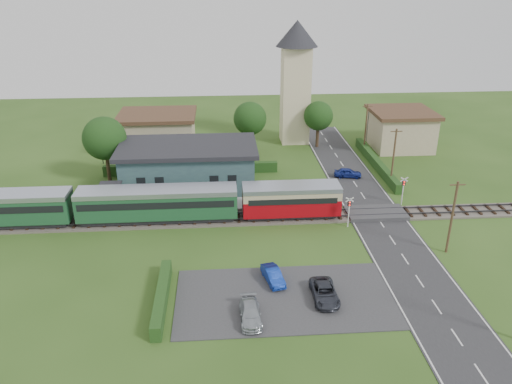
{
  "coord_description": "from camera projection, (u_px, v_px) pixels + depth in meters",
  "views": [
    {
      "loc": [
        -6.09,
        -44.3,
        23.37
      ],
      "look_at": [
        -2.56,
        4.0,
        2.19
      ],
      "focal_mm": 35.0,
      "sensor_mm": 36.0,
      "label": 1
    }
  ],
  "objects": [
    {
      "name": "tree_a",
      "position": [
        104.0,
        138.0,
        59.56
      ],
      "size": [
        5.2,
        5.2,
        8.0
      ],
      "color": "#332316",
      "rests_on": "ground"
    },
    {
      "name": "equipment_hut",
      "position": [
        111.0,
        196.0,
        53.11
      ],
      "size": [
        2.3,
        2.3,
        2.55
      ],
      "color": "beige",
      "rests_on": "platform"
    },
    {
      "name": "car_on_road",
      "position": [
        348.0,
        173.0,
        62.27
      ],
      "size": [
        3.57,
        1.94,
        1.15
      ],
      "primitive_type": "imported",
      "rotation": [
        0.0,
        0.0,
        1.39
      ],
      "color": "navy",
      "rests_on": "road"
    },
    {
      "name": "pedestrian_far",
      "position": [
        129.0,
        200.0,
        53.02
      ],
      "size": [
        0.72,
        0.91,
        1.83
      ],
      "primitive_type": "imported",
      "rotation": [
        0.0,
        0.0,
        1.54
      ],
      "color": "gray",
      "rests_on": "platform"
    },
    {
      "name": "tree_b",
      "position": [
        250.0,
        119.0,
        69.13
      ],
      "size": [
        4.6,
        4.6,
        7.34
      ],
      "color": "#332316",
      "rests_on": "ground"
    },
    {
      "name": "railway_track",
      "position": [
        282.0,
        217.0,
        52.04
      ],
      "size": [
        76.0,
        3.2,
        0.49
      ],
      "color": "#4C443D",
      "rests_on": "ground"
    },
    {
      "name": "tree_c",
      "position": [
        318.0,
        116.0,
        71.77
      ],
      "size": [
        4.2,
        4.2,
        6.78
      ],
      "color": "#332316",
      "rests_on": "ground"
    },
    {
      "name": "church_tower",
      "position": [
        296.0,
        73.0,
        72.08
      ],
      "size": [
        6.0,
        6.0,
        17.6
      ],
      "color": "beige",
      "rests_on": "ground"
    },
    {
      "name": "ground",
      "position": [
        284.0,
        227.0,
        50.26
      ],
      "size": [
        120.0,
        120.0,
        0.0
      ],
      "primitive_type": "plane",
      "color": "#2D4C19"
    },
    {
      "name": "utility_pole_b",
      "position": [
        452.0,
        217.0,
        44.27
      ],
      "size": [
        1.4,
        0.22,
        7.0
      ],
      "color": "#473321",
      "rests_on": "ground"
    },
    {
      "name": "crossing_deck",
      "position": [
        376.0,
        213.0,
        52.66
      ],
      "size": [
        6.2,
        3.4,
        0.45
      ],
      "primitive_type": "cube",
      "color": "#333335",
      "rests_on": "ground"
    },
    {
      "name": "utility_pole_d",
      "position": [
        366.0,
        128.0,
        69.86
      ],
      "size": [
        1.4,
        0.22,
        7.0
      ],
      "color": "#473321",
      "rests_on": "ground"
    },
    {
      "name": "crossing_signal_near",
      "position": [
        349.0,
        208.0,
        49.46
      ],
      "size": [
        0.84,
        0.28,
        3.28
      ],
      "color": "silver",
      "rests_on": "ground"
    },
    {
      "name": "road",
      "position": [
        381.0,
        223.0,
        50.92
      ],
      "size": [
        6.0,
        70.0,
        0.05
      ],
      "primitive_type": "cube",
      "color": "#28282B",
      "rests_on": "ground"
    },
    {
      "name": "station_building",
      "position": [
        189.0,
        166.0,
        58.56
      ],
      "size": [
        16.0,
        9.0,
        5.3
      ],
      "color": "#324E55",
      "rests_on": "ground"
    },
    {
      "name": "car_park_dark",
      "position": [
        325.0,
        293.0,
        38.8
      ],
      "size": [
        1.9,
        4.09,
        1.14
      ],
      "primitive_type": "imported",
      "rotation": [
        0.0,
        0.0,
        0.0
      ],
      "color": "#2C2F39",
      "rests_on": "car_park"
    },
    {
      "name": "train",
      "position": [
        126.0,
        204.0,
        50.15
      ],
      "size": [
        43.2,
        2.9,
        3.4
      ],
      "color": "#232328",
      "rests_on": "ground"
    },
    {
      "name": "hedge_roadside",
      "position": [
        376.0,
        163.0,
        65.59
      ],
      "size": [
        0.8,
        18.0,
        1.2
      ],
      "primitive_type": "cube",
      "color": "#193814",
      "rests_on": "ground"
    },
    {
      "name": "streetlamp_east",
      "position": [
        368.0,
        122.0,
        74.78
      ],
      "size": [
        0.3,
        0.3,
        5.15
      ],
      "color": "#3F3F47",
      "rests_on": "ground"
    },
    {
      "name": "house_west",
      "position": [
        158.0,
        132.0,
        70.98
      ],
      "size": [
        10.8,
        8.8,
        5.5
      ],
      "color": "tan",
      "rests_on": "ground"
    },
    {
      "name": "crossing_signal_far",
      "position": [
        403.0,
        187.0,
        54.32
      ],
      "size": [
        0.84,
        0.28,
        3.28
      ],
      "color": "silver",
      "rests_on": "ground"
    },
    {
      "name": "hedge_carpark",
      "position": [
        162.0,
        297.0,
        38.32
      ],
      "size": [
        0.8,
        9.0,
        1.2
      ],
      "primitive_type": "cube",
      "color": "#193814",
      "rests_on": "ground"
    },
    {
      "name": "pedestrian_near",
      "position": [
        267.0,
        193.0,
        54.48
      ],
      "size": [
        0.82,
        0.69,
        1.91
      ],
      "primitive_type": "imported",
      "rotation": [
        0.0,
        0.0,
        2.76
      ],
      "color": "gray",
      "rests_on": "platform"
    },
    {
      "name": "platform",
      "position": [
        187.0,
        206.0,
        54.25
      ],
      "size": [
        30.0,
        3.0,
        0.45
      ],
      "primitive_type": "cube",
      "color": "gray",
      "rests_on": "ground"
    },
    {
      "name": "car_park_silver",
      "position": [
        250.0,
        313.0,
        36.47
      ],
      "size": [
        1.63,
        3.8,
        1.09
      ],
      "primitive_type": "imported",
      "rotation": [
        0.0,
        0.0,
        0.03
      ],
      "color": "#9CA3AA",
      "rests_on": "car_park"
    },
    {
      "name": "car_park_blue",
      "position": [
        273.0,
        275.0,
        41.02
      ],
      "size": [
        1.92,
        3.54,
        1.11
      ],
      "primitive_type": "imported",
      "rotation": [
        0.0,
        0.0,
        0.23
      ],
      "color": "navy",
      "rests_on": "car_park"
    },
    {
      "name": "car_park",
      "position": [
        284.0,
        298.0,
        39.18
      ],
      "size": [
        17.0,
        9.0,
        0.08
      ],
      "primitive_type": "cube",
      "color": "#333335",
      "rests_on": "ground"
    },
    {
      "name": "utility_pole_c",
      "position": [
        394.0,
        156.0,
        58.89
      ],
      "size": [
        1.4,
        0.22,
        7.0
      ],
      "color": "#473321",
      "rests_on": "ground"
    },
    {
      "name": "house_east",
      "position": [
        401.0,
        129.0,
        72.4
      ],
      "size": [
        8.8,
        8.8,
        5.5
      ],
      "color": "tan",
      "rests_on": "ground"
    },
    {
      "name": "hedge_station",
      "position": [
        191.0,
        169.0,
        63.49
      ],
      "size": [
        22.0,
        0.8,
        1.3
      ],
      "primitive_type": "cube",
      "color": "#193814",
      "rests_on": "ground"
    },
    {
      "name": "streetlamp_west",
      "position": [
        101.0,
        142.0,
        65.84
      ],
      "size": [
        0.3,
        0.3,
        5.15
      ],
      "color": "#3F3F47",
      "rests_on": "ground"
    }
  ]
}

